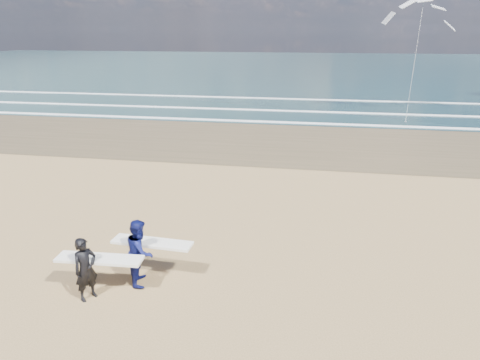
# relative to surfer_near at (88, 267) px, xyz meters

# --- Properties ---
(ocean) EXTENTS (220.00, 100.00, 0.02)m
(ocean) POSITION_rel_surfer_near_xyz_m (19.84, 71.38, -0.84)
(ocean) COLOR #193338
(ocean) RESTS_ON ground
(surfer_near) EXTENTS (2.23, 1.03, 1.66)m
(surfer_near) POSITION_rel_surfer_near_xyz_m (0.00, 0.00, 0.00)
(surfer_near) COLOR black
(surfer_near) RESTS_ON ground
(surfer_far) EXTENTS (2.23, 1.18, 1.80)m
(surfer_far) POSITION_rel_surfer_near_xyz_m (1.02, 0.92, 0.06)
(surfer_far) COLOR #0E1351
(surfer_far) RESTS_ON ground
(kite_1) EXTENTS (5.37, 4.69, 9.52)m
(kite_1) POSITION_rel_surfer_near_xyz_m (12.55, 26.42, 4.30)
(kite_1) COLOR slate
(kite_1) RESTS_ON ground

